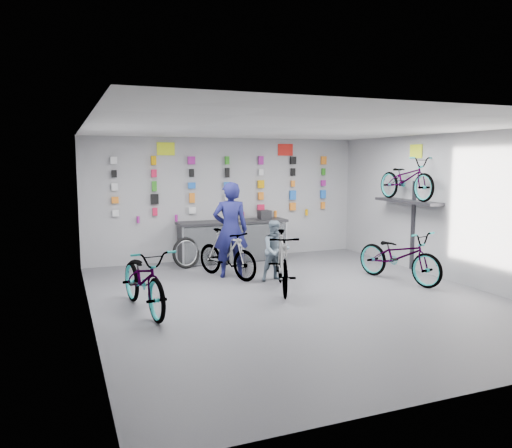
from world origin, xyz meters
name	(u,v)px	position (x,y,z in m)	size (l,w,h in m)	color
floor	(297,298)	(0.00, 0.00, 0.00)	(8.00, 8.00, 0.00)	#515156
ceiling	(299,128)	(0.00, 0.00, 3.00)	(8.00, 8.00, 0.00)	white
wall_back	(227,199)	(0.00, 4.00, 1.50)	(7.00, 7.00, 0.00)	#AAAAAC
wall_front	(473,255)	(0.00, -4.00, 1.50)	(7.00, 7.00, 0.00)	#AAAAAC
wall_left	(88,224)	(-3.50, 0.00, 1.50)	(8.00, 8.00, 0.00)	#AAAAAC
wall_right	(454,208)	(3.50, 0.00, 1.50)	(8.00, 8.00, 0.00)	#AAAAAC
counter	(233,242)	(0.00, 3.54, 0.49)	(2.70, 0.66, 1.00)	black
merch_wall	(229,187)	(0.04, 3.93, 1.79)	(5.55, 0.08, 1.56)	white
wall_bracket	(408,205)	(3.33, 1.20, 1.46)	(0.39, 1.90, 2.00)	#333338
sign_left	(166,149)	(-1.50, 3.98, 2.72)	(0.42, 0.02, 0.30)	#E9FF20
sign_right	(285,150)	(1.60, 3.98, 2.72)	(0.42, 0.02, 0.30)	red
sign_side	(416,151)	(3.48, 1.20, 2.65)	(0.02, 0.40, 0.30)	#E9FF20
bike_left	(144,279)	(-2.67, 0.22, 0.54)	(0.71, 2.05, 1.07)	gray
bike_center	(282,261)	(-0.03, 0.56, 0.57)	(0.53, 1.88, 1.13)	gray
bike_right	(399,256)	(2.49, 0.37, 0.53)	(0.70, 2.02, 1.06)	gray
bike_service	(227,254)	(-0.67, 1.95, 0.51)	(0.48, 1.71, 1.02)	gray
bike_wall	(406,179)	(3.25, 1.20, 2.05)	(0.63, 1.80, 0.95)	gray
clerk	(231,230)	(-0.58, 1.99, 1.01)	(0.73, 0.48, 2.01)	#14154B
customer	(276,251)	(0.17, 1.34, 0.62)	(0.60, 0.47, 1.24)	slate
spare_wheel	(186,253)	(-1.25, 3.17, 0.36)	(0.73, 0.39, 0.72)	black
register	(264,215)	(0.84, 3.55, 1.11)	(0.28, 0.30, 0.22)	black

